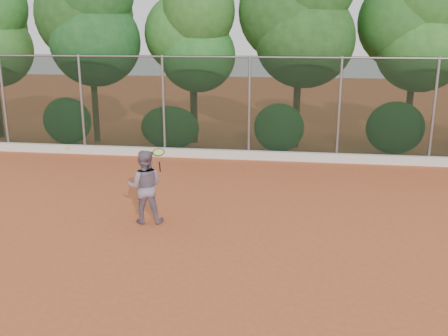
# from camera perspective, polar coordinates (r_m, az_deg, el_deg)

# --- Properties ---
(ground) EXTENTS (80.00, 80.00, 0.00)m
(ground) POSITION_cam_1_polar(r_m,az_deg,el_deg) (10.85, -0.76, -7.77)
(ground) COLOR #BA552C
(ground) RESTS_ON ground
(concrete_curb) EXTENTS (24.00, 0.20, 0.30)m
(concrete_curb) POSITION_cam_1_polar(r_m,az_deg,el_deg) (17.24, 2.77, 1.50)
(concrete_curb) COLOR silver
(concrete_curb) RESTS_ON ground
(tennis_player) EXTENTS (0.92, 0.77, 1.70)m
(tennis_player) POSITION_cam_1_polar(r_m,az_deg,el_deg) (11.48, -9.05, -2.12)
(tennis_player) COLOR slate
(tennis_player) RESTS_ON ground
(chainlink_fence) EXTENTS (24.09, 0.09, 3.50)m
(chainlink_fence) POSITION_cam_1_polar(r_m,az_deg,el_deg) (17.10, 2.90, 7.21)
(chainlink_fence) COLOR black
(chainlink_fence) RESTS_ON ground
(foliage_backdrop) EXTENTS (23.70, 3.63, 7.55)m
(foliage_backdrop) POSITION_cam_1_polar(r_m,az_deg,el_deg) (18.96, 1.89, 15.71)
(foliage_backdrop) COLOR #402618
(foliage_backdrop) RESTS_ON ground
(tennis_racket) EXTENTS (0.31, 0.30, 0.55)m
(tennis_racket) POSITION_cam_1_polar(r_m,az_deg,el_deg) (11.07, -7.47, 1.60)
(tennis_racket) COLOR black
(tennis_racket) RESTS_ON ground
(tennis_ball_in_flight) EXTENTS (0.07, 0.07, 0.07)m
(tennis_ball_in_flight) POSITION_cam_1_polar(r_m,az_deg,el_deg) (11.24, -17.51, 2.23)
(tennis_ball_in_flight) COLOR yellow
(tennis_ball_in_flight) RESTS_ON ground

